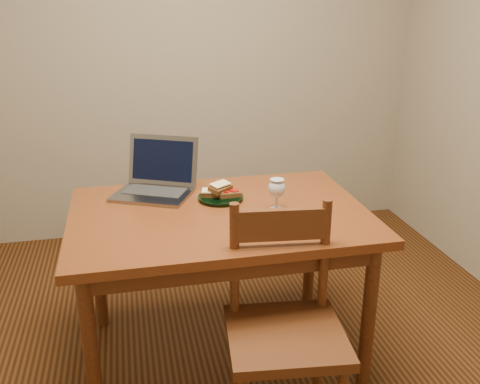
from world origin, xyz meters
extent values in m
cube|color=black|center=(0.00, 0.00, -0.01)|extent=(3.20, 3.20, 0.02)
cube|color=gray|center=(0.00, 1.61, 1.30)|extent=(3.20, 0.02, 2.60)
cube|color=#4A1F0C|center=(-0.06, 0.08, 0.72)|extent=(1.30, 0.90, 0.04)
cylinder|color=#3E1C0D|center=(-0.63, -0.29, 0.35)|extent=(0.06, 0.06, 0.70)
cylinder|color=#3E1C0D|center=(0.51, -0.29, 0.35)|extent=(0.06, 0.06, 0.70)
cylinder|color=#3E1C0D|center=(-0.63, 0.45, 0.35)|extent=(0.06, 0.06, 0.70)
cylinder|color=#3E1C0D|center=(0.51, 0.45, 0.35)|extent=(0.06, 0.06, 0.70)
cube|color=#3E1C0D|center=(0.09, -0.46, 0.44)|extent=(0.48, 0.46, 0.04)
cube|color=#3E1C0D|center=(0.11, -0.30, 0.83)|extent=(0.35, 0.07, 0.12)
cylinder|color=black|center=(-0.03, 0.22, 0.75)|extent=(0.21, 0.21, 0.02)
cube|color=slate|center=(-0.34, 0.33, 0.75)|extent=(0.42, 0.37, 0.02)
cube|color=slate|center=(-0.27, 0.48, 0.87)|extent=(0.35, 0.22, 0.24)
cube|color=black|center=(-0.27, 0.48, 0.87)|extent=(0.30, 0.18, 0.19)
camera|label=1|loc=(-0.44, -2.06, 1.64)|focal=40.00mm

